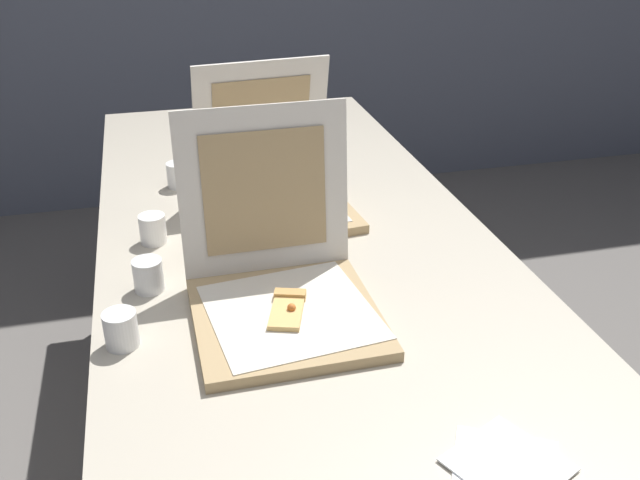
# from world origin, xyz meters

# --- Properties ---
(table) EXTENTS (0.90, 2.11, 0.74)m
(table) POSITION_xyz_m (0.00, 0.58, 0.69)
(table) COLOR #BCB29E
(table) RESTS_ON ground
(pizza_box_front) EXTENTS (0.34, 0.38, 0.36)m
(pizza_box_front) POSITION_xyz_m (-0.09, 0.27, 0.79)
(pizza_box_front) COLOR tan
(pizza_box_front) RESTS_ON table
(pizza_box_middle) EXTENTS (0.37, 0.37, 0.36)m
(pizza_box_middle) POSITION_xyz_m (-0.02, 0.72, 0.79)
(pizza_box_middle) COLOR tan
(pizza_box_middle) RESTS_ON table
(cup_white_mid) EXTENTS (0.06, 0.06, 0.07)m
(cup_white_mid) POSITION_xyz_m (-0.32, 0.62, 0.77)
(cup_white_mid) COLOR white
(cup_white_mid) RESTS_ON table
(cup_white_near_left) EXTENTS (0.06, 0.06, 0.07)m
(cup_white_near_left) POSITION_xyz_m (-0.39, 0.23, 0.77)
(cup_white_near_left) COLOR white
(cup_white_near_left) RESTS_ON table
(cup_white_far) EXTENTS (0.06, 0.06, 0.07)m
(cup_white_far) POSITION_xyz_m (-0.24, 0.93, 0.77)
(cup_white_far) COLOR white
(cup_white_far) RESTS_ON table
(cup_white_near_center) EXTENTS (0.06, 0.06, 0.07)m
(cup_white_near_center) POSITION_xyz_m (-0.34, 0.41, 0.77)
(cup_white_near_center) COLOR white
(cup_white_near_center) RESTS_ON table
(napkin_pile) EXTENTS (0.20, 0.20, 0.01)m
(napkin_pile) POSITION_xyz_m (0.13, -0.21, 0.74)
(napkin_pile) COLOR white
(napkin_pile) RESTS_ON table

